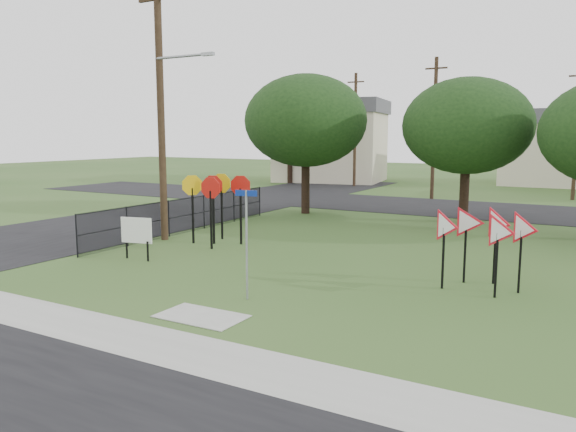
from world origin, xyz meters
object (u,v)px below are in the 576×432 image
at_px(street_name_sign, 247,237).
at_px(stop_sign_cluster, 216,193).
at_px(info_board, 136,232).
at_px(yield_sign_cluster, 485,230).

height_order(street_name_sign, stop_sign_cluster, street_name_sign).
xyz_separation_m(street_name_sign, stop_sign_cluster, (-5.12, 5.54, 0.34)).
relative_size(street_name_sign, info_board, 1.95).
bearing_deg(info_board, yield_sign_cluster, 10.49).
bearing_deg(stop_sign_cluster, info_board, -99.62).
xyz_separation_m(street_name_sign, info_board, (-5.72, 1.97, -0.66)).
xyz_separation_m(stop_sign_cluster, info_board, (-0.60, -3.57, -1.00)).
height_order(street_name_sign, info_board, street_name_sign).
bearing_deg(info_board, street_name_sign, -19.02).
relative_size(street_name_sign, yield_sign_cluster, 1.02).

